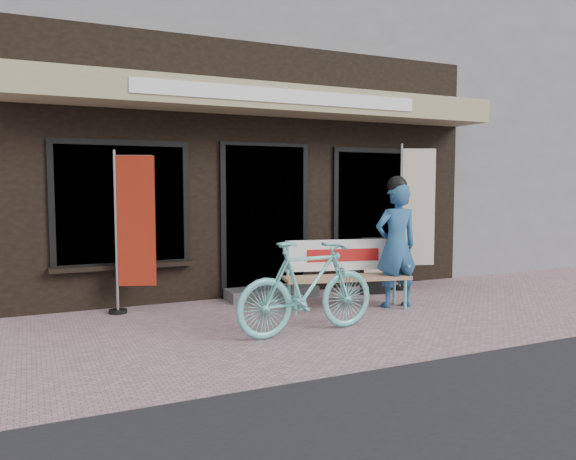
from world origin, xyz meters
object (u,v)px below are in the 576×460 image
person (396,243)px  menu_stand (375,265)px  bicycle (307,287)px  nobori_red (133,230)px  bench (345,268)px  nobori_cream (415,215)px

person → menu_stand: (0.23, 0.83, -0.42)m
menu_stand → person: bearing=-88.4°
bicycle → menu_stand: bicycle is taller
person → menu_stand: size_ratio=2.05×
person → nobori_red: (-3.18, 1.07, 0.20)m
bench → person: 0.75m
bench → person: size_ratio=0.98×
person → menu_stand: person is taller
bench → menu_stand: (0.86, 0.59, -0.09)m
menu_stand → nobori_red: bearing=-167.1°
bicycle → nobori_cream: (2.65, 1.60, 0.64)m
nobori_red → nobori_cream: bearing=18.2°
bench → bicycle: 1.39m
bicycle → nobori_cream: 3.16m
bicycle → menu_stand: bearing=-55.6°
bicycle → bench: bearing=-52.2°
person → bicycle: (-1.65, -0.70, -0.34)m
bicycle → nobori_red: bearing=36.0°
bench → bicycle: bearing=-124.6°
bench → nobori_red: size_ratio=0.83×
nobori_red → menu_stand: nobori_red is taller
bench → nobori_cream: (1.62, 0.67, 0.63)m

